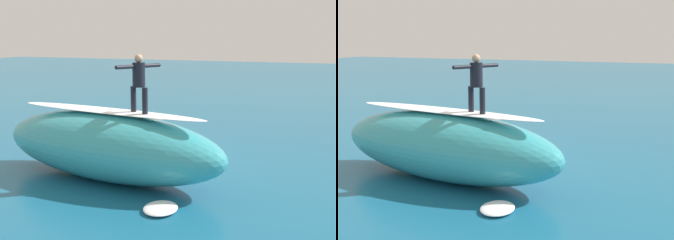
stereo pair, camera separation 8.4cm
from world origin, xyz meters
TOP-DOWN VIEW (x-y plane):
  - ground_plane at (0.00, 0.00)m, footprint 120.00×120.00m
  - wave_crest at (-0.05, 2.88)m, footprint 7.65×3.29m
  - wave_foam_lip at (-0.05, 2.88)m, footprint 6.36×1.58m
  - surfboard_riding at (-1.16, 3.01)m, footprint 2.09×1.22m
  - surfer_riding at (-1.16, 3.01)m, footprint 0.68×1.43m
  - surfboard_paddling at (-0.96, -1.39)m, footprint 0.87×2.28m
  - surfer_paddling at (-0.94, -1.52)m, footprint 0.53×1.81m
  - buoy_marker at (3.59, 0.38)m, footprint 0.59×0.59m
  - foam_patch_near at (1.49, 1.91)m, footprint 0.81×0.83m
  - foam_patch_mid at (-2.45, 4.47)m, footprint 0.87×1.02m
  - foam_patch_far at (-1.03, -2.17)m, footprint 0.54×0.64m

SIDE VIEW (x-z plane):
  - ground_plane at x=0.00m, z-range 0.00..0.00m
  - surfboard_paddling at x=-0.96m, z-range 0.00..0.08m
  - foam_patch_near at x=1.49m, z-range 0.00..0.12m
  - foam_patch_mid at x=-2.45m, z-range 0.00..0.14m
  - foam_patch_far at x=-1.03m, z-range 0.00..0.17m
  - surfer_paddling at x=-0.94m, z-range 0.06..0.38m
  - buoy_marker at x=3.59m, z-range -0.20..0.81m
  - wave_crest at x=-0.05m, z-range 0.00..1.98m
  - surfboard_riding at x=-1.16m, z-range 1.98..2.04m
  - wave_foam_lip at x=-0.05m, z-range 1.98..2.06m
  - surfer_riding at x=-1.16m, z-range 2.17..3.76m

